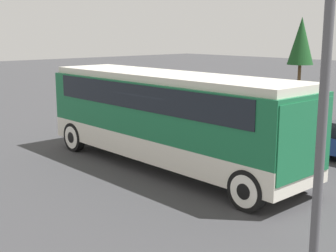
% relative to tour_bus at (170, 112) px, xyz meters
% --- Properties ---
extents(ground_plane, '(120.00, 120.00, 0.00)m').
position_rel_tour_bus_xyz_m(ground_plane, '(-0.10, -0.00, -1.86)').
color(ground_plane, '#38383A').
extents(tour_bus, '(10.00, 2.55, 3.09)m').
position_rel_tour_bus_xyz_m(tour_bus, '(0.00, 0.00, 0.00)').
color(tour_bus, silver).
rests_on(tour_bus, ground_plane).
extents(parked_car_mid, '(4.22, 1.88, 1.45)m').
position_rel_tour_bus_xyz_m(parked_car_mid, '(-5.37, 8.97, -1.13)').
color(parked_car_mid, '#2D5638').
rests_on(parked_car_mid, ground_plane).
extents(lamp_post, '(0.44, 0.44, 5.41)m').
position_rel_tour_bus_xyz_m(lamp_post, '(7.07, -3.16, 1.72)').
color(lamp_post, '#515156').
rests_on(lamp_post, ground_plane).
extents(tree_right, '(2.22, 2.22, 5.67)m').
position_rel_tour_bus_xyz_m(tree_right, '(-11.56, 25.82, 1.77)').
color(tree_right, brown).
rests_on(tree_right, ground_plane).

